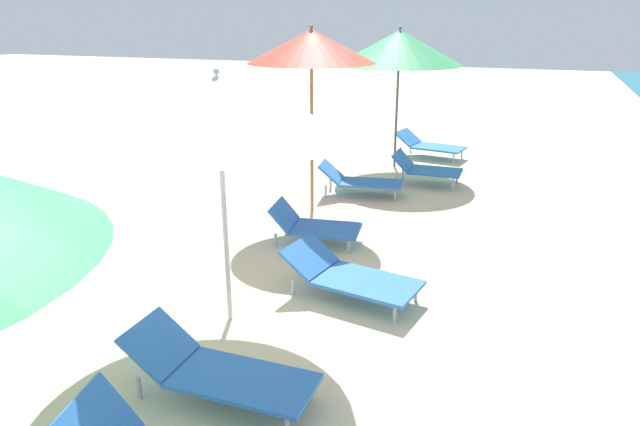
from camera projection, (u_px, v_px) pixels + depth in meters
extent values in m
cylinder|color=silver|center=(225.00, 233.00, 5.68)|extent=(0.05, 0.05, 1.93)
cone|color=white|center=(218.00, 106.00, 5.28)|extent=(2.55, 2.55, 0.57)
sphere|color=silver|center=(216.00, 72.00, 5.18)|extent=(0.06, 0.06, 0.06)
cube|color=blue|center=(368.00, 283.00, 6.30)|extent=(1.21, 0.87, 0.04)
cube|color=blue|center=(309.00, 256.00, 6.61)|extent=(0.53, 0.75, 0.30)
cylinder|color=#B2B2B7|center=(416.00, 292.00, 6.36)|extent=(0.04, 0.04, 0.20)
cylinder|color=#B2B2B7|center=(395.00, 314.00, 5.88)|extent=(0.04, 0.04, 0.20)
cylinder|color=#B2B2B7|center=(320.00, 268.00, 6.96)|extent=(0.04, 0.04, 0.20)
cylinder|color=#B2B2B7|center=(293.00, 287.00, 6.48)|extent=(0.04, 0.04, 0.20)
cube|color=blue|center=(243.00, 381.00, 4.62)|extent=(1.18, 0.60, 0.04)
cube|color=blue|center=(159.00, 343.00, 4.83)|extent=(0.43, 0.59, 0.34)
cylinder|color=#B2B2B7|center=(310.00, 388.00, 4.72)|extent=(0.04, 0.04, 0.19)
cylinder|color=#B2B2B7|center=(287.00, 426.00, 4.28)|extent=(0.04, 0.04, 0.19)
cylinder|color=#B2B2B7|center=(173.00, 357.00, 5.15)|extent=(0.04, 0.04, 0.19)
cylinder|color=#B2B2B7|center=(139.00, 388.00, 4.72)|extent=(0.04, 0.04, 0.19)
cylinder|color=olive|center=(312.00, 140.00, 8.95)|extent=(0.05, 0.05, 2.34)
cone|color=#E54C38|center=(311.00, 46.00, 8.48)|extent=(1.95, 1.95, 0.49)
sphere|color=olive|center=(311.00, 27.00, 8.40)|extent=(0.06, 0.06, 0.06)
cube|color=blue|center=(371.00, 183.00, 10.03)|extent=(1.17, 0.77, 0.04)
cube|color=blue|center=(331.00, 172.00, 10.10)|extent=(0.47, 0.64, 0.33)
cylinder|color=#B2B2B7|center=(397.00, 188.00, 10.22)|extent=(0.04, 0.04, 0.22)
cylinder|color=#B2B2B7|center=(395.00, 196.00, 9.76)|extent=(0.04, 0.04, 0.22)
cylinder|color=#B2B2B7|center=(330.00, 184.00, 10.43)|extent=(0.04, 0.04, 0.22)
cylinder|color=#B2B2B7|center=(326.00, 192.00, 9.98)|extent=(0.04, 0.04, 0.22)
cube|color=blue|center=(326.00, 229.00, 7.93)|extent=(1.02, 0.78, 0.04)
cube|color=blue|center=(284.00, 214.00, 7.99)|extent=(0.39, 0.69, 0.33)
cylinder|color=#B2B2B7|center=(355.00, 232.00, 8.14)|extent=(0.04, 0.04, 0.19)
cylinder|color=#B2B2B7|center=(349.00, 246.00, 7.64)|extent=(0.04, 0.04, 0.19)
cylinder|color=#B2B2B7|center=(286.00, 227.00, 8.35)|extent=(0.04, 0.04, 0.19)
cylinder|color=#B2B2B7|center=(276.00, 240.00, 7.84)|extent=(0.04, 0.04, 0.19)
cylinder|color=#4C4C51|center=(396.00, 117.00, 11.82)|extent=(0.05, 0.05, 2.08)
cone|color=#3FB266|center=(399.00, 48.00, 11.37)|extent=(2.54, 2.54, 0.68)
sphere|color=#4C4C51|center=(400.00, 28.00, 11.25)|extent=(0.06, 0.06, 0.06)
cube|color=blue|center=(439.00, 148.00, 12.71)|extent=(1.20, 0.87, 0.04)
cube|color=blue|center=(408.00, 137.00, 13.01)|extent=(0.51, 0.76, 0.31)
cylinder|color=#B2B2B7|center=(462.00, 153.00, 12.78)|extent=(0.04, 0.04, 0.22)
cylinder|color=#B2B2B7|center=(453.00, 159.00, 12.29)|extent=(0.04, 0.04, 0.22)
cylinder|color=#B2B2B7|center=(411.00, 147.00, 13.37)|extent=(0.04, 0.04, 0.22)
cylinder|color=#B2B2B7|center=(401.00, 152.00, 12.88)|extent=(0.04, 0.04, 0.22)
cube|color=blue|center=(435.00, 171.00, 10.63)|extent=(0.97, 0.69, 0.04)
cube|color=blue|center=(403.00, 160.00, 10.77)|extent=(0.33, 0.67, 0.32)
cylinder|color=#B2B2B7|center=(457.00, 177.00, 10.81)|extent=(0.04, 0.04, 0.26)
cylinder|color=#B2B2B7|center=(453.00, 185.00, 10.31)|extent=(0.04, 0.04, 0.26)
cylinder|color=#B2B2B7|center=(403.00, 172.00, 11.14)|extent=(0.04, 0.04, 0.26)
cylinder|color=#B2B2B7|center=(397.00, 180.00, 10.64)|extent=(0.04, 0.04, 0.26)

